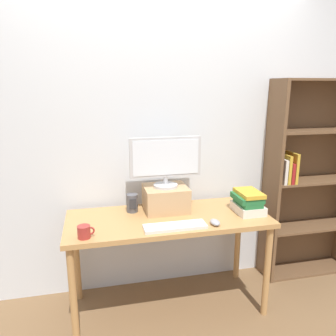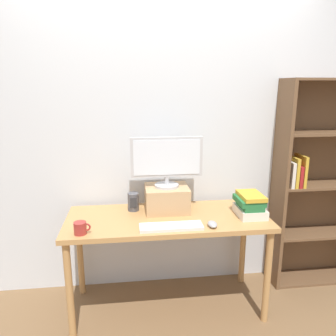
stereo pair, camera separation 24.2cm
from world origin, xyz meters
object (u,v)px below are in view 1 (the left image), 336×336
Objects in this scene: bookshelf_unit at (309,179)px; riser_box at (166,198)px; desk at (168,227)px; computer_mouse at (215,222)px; computer_monitor at (166,160)px; desk_speaker at (132,203)px; keyboard at (176,226)px; coffee_mug at (84,232)px; book_stack at (248,202)px.

bookshelf_unit is 1.37m from riser_box.
desk is 0.38m from computer_mouse.
computer_monitor is 0.43m from desk_speaker.
coffee_mug is at bearing -178.52° from keyboard.
riser_box is at bearing 30.54° from coffee_mug.
coffee_mug is at bearing -159.70° from desk.
riser_box is at bearing 85.73° from desk.
computer_monitor reaches higher than keyboard.
coffee_mug is (-0.62, -0.36, -0.36)m from computer_monitor.
computer_mouse is 0.90m from coffee_mug.
desk is 14.49× the size of computer_mouse.
riser_box reaches higher than computer_mouse.
coffee_mug is at bearing -166.25° from bookshelf_unit.
coffee_mug is at bearing -149.46° from riser_box.
desk is 6.08× the size of book_stack.
book_stack is at bearing -5.13° from desk.
computer_mouse is 0.74× the size of desk_speaker.
riser_box reaches higher than desk_speaker.
bookshelf_unit is 17.15× the size of computer_mouse.
desk is 3.45× the size of keyboard.
keyboard is (0.00, -0.21, 0.10)m from desk.
keyboard is 3.92× the size of coffee_mug.
desk is 0.84× the size of bookshelf_unit.
riser_box is (-1.36, -0.12, -0.04)m from bookshelf_unit.
riser_box is at bearing 88.82° from keyboard.
desk is at bearing -94.31° from computer_monitor.
book_stack reaches higher than desk.
bookshelf_unit reaches higher than keyboard.
keyboard is 3.10× the size of desk_speaker.
riser_box is 2.37× the size of desk_speaker.
desk is 1.42m from bookshelf_unit.
book_stack is at bearing -13.93° from desk_speaker.
book_stack is at bearing -17.69° from computer_monitor.
coffee_mug is at bearing -132.77° from desk_speaker.
keyboard is 0.64m from book_stack.
computer_monitor is at bearing -4.77° from desk_speaker.
computer_monitor is 0.80m from coffee_mug.
coffee_mug is (-0.62, -0.36, -0.05)m from riser_box.
desk_speaker is at bearing 175.23° from computer_monitor.
riser_box is 0.36m from keyboard.
book_stack is at bearing 14.01° from keyboard.
computer_monitor is at bearing 128.00° from computer_mouse.
coffee_mug is 0.79× the size of desk_speaker.
keyboard is 4.20× the size of computer_mouse.
computer_mouse is (0.29, -0.01, 0.01)m from keyboard.
book_stack reaches higher than computer_mouse.
bookshelf_unit is 2.04m from coffee_mug.
bookshelf_unit is at bearing 18.89° from keyboard.
desk is at bearing -32.50° from desk_speaker.
riser_box is 0.46m from computer_mouse.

